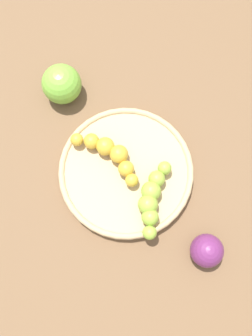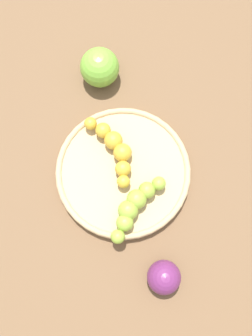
{
  "view_description": "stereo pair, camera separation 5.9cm",
  "coord_description": "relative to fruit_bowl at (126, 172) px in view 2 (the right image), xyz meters",
  "views": [
    {
      "loc": [
        0.13,
        -0.06,
        0.61
      ],
      "look_at": [
        0.0,
        0.0,
        0.04
      ],
      "focal_mm": 39.55,
      "sensor_mm": 36.0,
      "label": 1
    },
    {
      "loc": [
        0.14,
        -0.0,
        0.61
      ],
      "look_at": [
        0.0,
        0.0,
        0.04
      ],
      "focal_mm": 39.55,
      "sensor_mm": 36.0,
      "label": 2
    }
  ],
  "objects": [
    {
      "name": "banana_green",
      "position": [
        0.06,
        0.02,
        0.02
      ],
      "size": [
        0.1,
        0.09,
        0.03
      ],
      "rotation": [
        0.0,
        0.0,
        4.02
      ],
      "color": "#8CAD38",
      "rests_on": "fruit_bowl"
    },
    {
      "name": "plum_purple",
      "position": [
        0.17,
        0.06,
        0.01
      ],
      "size": [
        0.05,
        0.05,
        0.05
      ],
      "primitive_type": "sphere",
      "color": "#662659",
      "rests_on": "ground_plane"
    },
    {
      "name": "banana_spotted",
      "position": [
        -0.03,
        -0.01,
        0.02
      ],
      "size": [
        0.12,
        0.08,
        0.03
      ],
      "rotation": [
        0.0,
        0.0,
        2.06
      ],
      "color": "gold",
      "rests_on": "fruit_bowl"
    },
    {
      "name": "fruit_bowl",
      "position": [
        0.0,
        0.0,
        0.0
      ],
      "size": [
        0.22,
        0.22,
        0.02
      ],
      "color": "tan",
      "rests_on": "ground_plane"
    },
    {
      "name": "apple_green",
      "position": [
        -0.18,
        -0.03,
        0.02
      ],
      "size": [
        0.07,
        0.07,
        0.07
      ],
      "primitive_type": "sphere",
      "color": "#72B238",
      "rests_on": "ground_plane"
    },
    {
      "name": "ground_plane",
      "position": [
        0.0,
        0.0,
        -0.01
      ],
      "size": [
        2.4,
        2.4,
        0.0
      ],
      "primitive_type": "plane",
      "color": "brown"
    }
  ]
}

